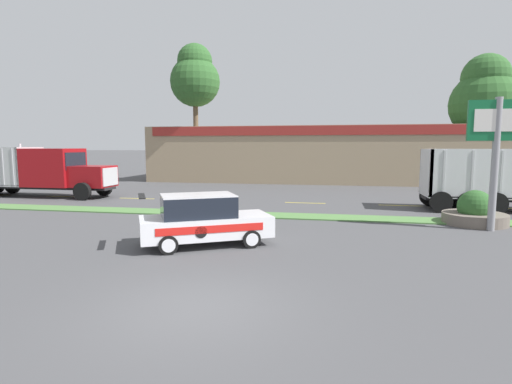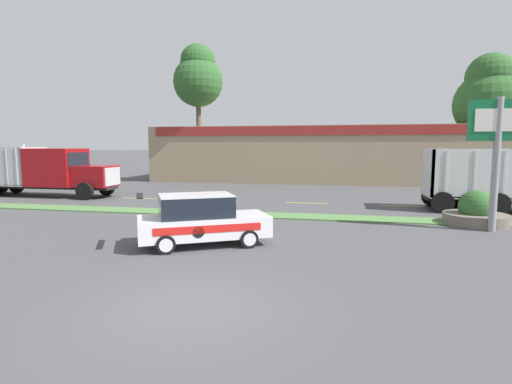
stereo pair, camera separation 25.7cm
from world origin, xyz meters
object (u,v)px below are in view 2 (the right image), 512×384
object	(u,v)px
dump_truck_lead	(46,172)
stone_planter	(476,213)
store_sign_post	(498,139)
rally_car	(201,220)

from	to	relation	value
dump_truck_lead	stone_planter	world-z (taller)	dump_truck_lead
dump_truck_lead	store_sign_post	bearing A→B (deg)	-13.81
dump_truck_lead	stone_planter	distance (m)	25.51
dump_truck_lead	rally_car	bearing A→B (deg)	-35.79
rally_car	dump_truck_lead	bearing A→B (deg)	144.21
store_sign_post	dump_truck_lead	bearing A→B (deg)	166.19
dump_truck_lead	rally_car	world-z (taller)	dump_truck_lead
rally_car	store_sign_post	world-z (taller)	store_sign_post
rally_car	stone_planter	size ratio (longest dim) A/B	1.78
rally_car	store_sign_post	bearing A→B (deg)	22.77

